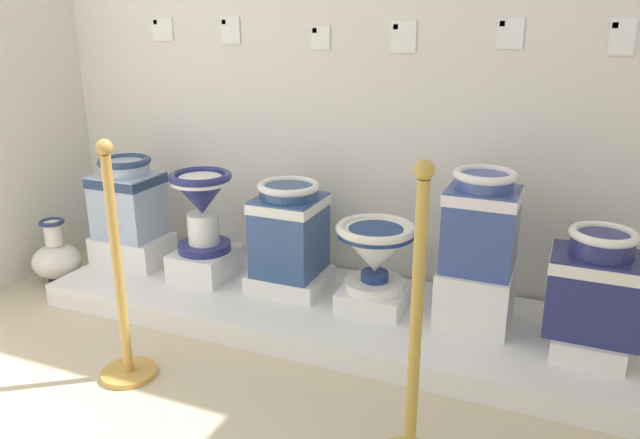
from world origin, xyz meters
TOP-DOWN VIEW (x-y plane):
  - wall_back at (1.80, 2.55)m, footprint 3.80×0.06m
  - display_platform at (1.80, 2.09)m, footprint 2.83×0.82m
  - plinth_block_pale_glazed at (0.61, 2.12)m, footprint 0.40×0.29m
  - antique_toilet_pale_glazed at (0.61, 2.12)m, footprint 0.33×0.30m
  - plinth_block_tall_cobalt at (1.10, 2.12)m, footprint 0.29×0.33m
  - antique_toilet_tall_cobalt at (1.10, 2.12)m, footprint 0.33×0.33m
  - plinth_block_rightmost at (1.58, 2.16)m, footprint 0.37×0.34m
  - antique_toilet_rightmost at (1.58, 2.16)m, footprint 0.31×0.34m
  - plinth_block_central_ornate at (2.05, 2.11)m, footprint 0.31×0.29m
  - antique_toilet_central_ornate at (2.05, 2.11)m, footprint 0.38×0.38m
  - plinth_block_broad_patterned at (2.52, 2.15)m, footprint 0.32×0.32m
  - antique_toilet_broad_patterned at (2.52, 2.15)m, footprint 0.31×0.27m
  - plinth_block_slender_white at (3.00, 2.07)m, footprint 0.28×0.34m
  - antique_toilet_slender_white at (3.00, 2.07)m, footprint 0.37×0.28m
  - info_placard_first at (0.63, 2.52)m, footprint 0.14×0.01m
  - info_placard_second at (1.07, 2.52)m, footprint 0.12×0.01m
  - info_placard_third at (1.60, 2.52)m, footprint 0.10×0.01m
  - info_placard_fourth at (2.03, 2.52)m, footprint 0.12×0.01m
  - info_placard_fifth at (2.52, 2.52)m, footprint 0.12×0.01m
  - info_placard_sixth at (2.98, 2.52)m, footprint 0.10×0.01m
  - decorative_vase_spare at (0.22, 1.93)m, footprint 0.27×0.27m
  - stanchion_post_near_left at (1.23, 1.31)m, footprint 0.23×0.23m
  - stanchion_post_near_right at (2.47, 1.24)m, footprint 0.23×0.23m

SIDE VIEW (x-z plane):
  - display_platform at x=1.80m, z-range 0.00..0.11m
  - decorative_vase_spare at x=0.22m, z-range -0.04..0.33m
  - plinth_block_rightmost at x=1.58m, z-range 0.11..0.20m
  - plinth_block_slender_white at x=3.00m, z-range 0.11..0.21m
  - plinth_block_central_ornate at x=2.05m, z-range 0.11..0.21m
  - plinth_block_tall_cobalt at x=1.10m, z-range 0.11..0.26m
  - plinth_block_pale_glazed at x=0.61m, z-range 0.11..0.28m
  - plinth_block_broad_patterned at x=2.52m, z-range 0.11..0.37m
  - stanchion_post_near_left at x=1.23m, z-range -0.18..0.84m
  - stanchion_post_near_right at x=2.47m, z-range -0.18..0.89m
  - antique_toilet_central_ornate at x=2.05m, z-range 0.25..0.57m
  - antique_toilet_slender_white at x=3.00m, z-range 0.21..0.65m
  - antique_toilet_rightmost at x=1.58m, z-range 0.22..0.69m
  - antique_toilet_pale_glazed at x=0.61m, z-range 0.29..0.73m
  - antique_toilet_tall_cobalt at x=1.10m, z-range 0.32..0.75m
  - antique_toilet_broad_patterned at x=2.52m, z-range 0.39..0.84m
  - info_placard_third at x=1.60m, z-range 1.29..1.40m
  - info_placard_fourth at x=2.03m, z-range 1.28..1.43m
  - info_placard_sixth at x=2.98m, z-range 1.29..1.45m
  - info_placard_second at x=1.07m, z-range 1.31..1.45m
  - info_placard_first at x=0.63m, z-range 1.32..1.44m
  - info_placard_fifth at x=2.52m, z-range 1.31..1.45m
  - wall_back at x=1.80m, z-range 0.00..3.02m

